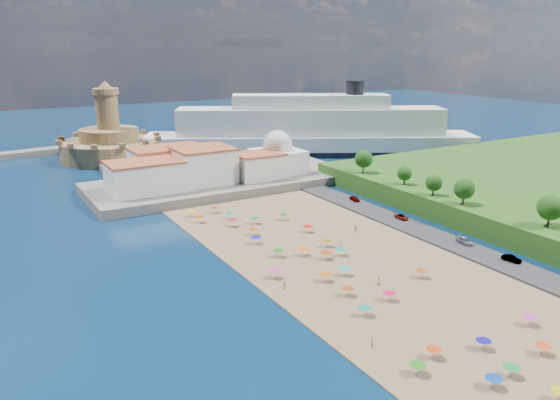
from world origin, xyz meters
TOP-DOWN VIEW (x-y plane):
  - ground at (0.00, 0.00)m, footprint 700.00×700.00m
  - terrace at (10.00, 73.00)m, footprint 90.00×36.00m
  - jetty at (-12.00, 108.00)m, footprint 18.00×70.00m
  - waterfront_buildings at (-3.05, 73.64)m, footprint 57.00×29.00m
  - domed_building at (30.00, 71.00)m, footprint 16.00×16.00m
  - fortress at (-12.00, 138.00)m, footprint 40.00×40.00m
  - cruise_ship at (66.85, 106.18)m, footprint 136.86×87.72m
  - beach_parasols at (-1.20, -13.02)m, footprint 30.91×114.18m
  - beachgoers at (1.99, -10.29)m, footprint 33.91×79.40m
  - parked_cars at (36.00, 4.86)m, footprint 2.64×60.09m
  - hillside_trees at (47.36, -7.26)m, footprint 12.09×111.00m

SIDE VIEW (x-z plane):
  - ground at x=0.00m, z-range 0.00..0.00m
  - beachgoers at x=1.99m, z-range 0.20..2.07m
  - jetty at x=-12.00m, z-range 0.00..2.40m
  - parked_cars at x=36.00m, z-range 0.66..2.11m
  - terrace at x=10.00m, z-range 0.00..3.00m
  - beach_parasols at x=-1.20m, z-range 1.05..3.25m
  - fortress at x=-12.00m, z-range -9.52..22.88m
  - waterfront_buildings at x=-3.05m, z-range 2.38..13.38m
  - domed_building at x=30.00m, z-range 1.47..16.47m
  - cruise_ship at x=66.85m, z-range -6.42..25.08m
  - hillside_trees at x=47.36m, z-range 6.39..13.97m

